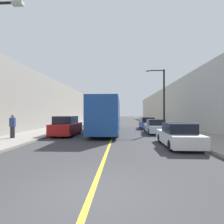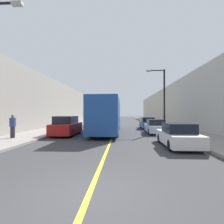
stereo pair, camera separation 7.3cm
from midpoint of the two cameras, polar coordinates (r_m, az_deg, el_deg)
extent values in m
plane|color=#38383A|center=(4.95, -7.52, -25.55)|extent=(200.00, 200.00, 0.00)
cube|color=gray|center=(35.43, -10.32, -3.55)|extent=(3.80, 72.00, 0.15)
cube|color=gray|center=(35.08, 13.94, -3.58)|extent=(3.80, 72.00, 0.15)
cube|color=gray|center=(36.50, -16.29, 2.01)|extent=(4.00, 72.00, 7.10)
cube|color=#B7B2A3|center=(35.99, 20.05, 2.08)|extent=(4.00, 72.00, 7.14)
cube|color=gold|center=(34.48, 1.75, -3.76)|extent=(0.16, 72.00, 0.01)
cube|color=#1E4793|center=(18.86, -1.69, -0.85)|extent=(2.58, 11.86, 3.19)
cube|color=black|center=(12.99, -3.87, 1.35)|extent=(2.19, 0.04, 1.44)
cylinder|color=black|center=(15.41, -6.60, -6.12)|extent=(0.57, 1.08, 1.08)
cylinder|color=black|center=(15.21, 0.94, -6.20)|extent=(0.57, 1.08, 1.08)
cylinder|color=black|center=(22.67, -3.45, -4.24)|extent=(0.57, 1.08, 1.08)
cylinder|color=black|center=(22.53, 1.66, -4.26)|extent=(0.57, 1.08, 1.08)
cube|color=maroon|center=(17.00, -14.69, -5.15)|extent=(1.90, 4.62, 0.92)
cube|color=black|center=(16.73, -14.93, -2.47)|extent=(1.67, 2.54, 0.69)
cube|color=black|center=(14.84, -17.40, -5.24)|extent=(1.61, 0.04, 0.41)
cylinder|color=black|center=(15.94, -18.83, -6.64)|extent=(0.42, 0.68, 0.68)
cylinder|color=black|center=(15.46, -13.70, -6.85)|extent=(0.42, 0.68, 0.68)
cylinder|color=black|center=(18.62, -15.52, -5.72)|extent=(0.42, 0.68, 0.68)
cylinder|color=black|center=(18.20, -11.08, -5.85)|extent=(0.42, 0.68, 0.68)
cube|color=silver|center=(11.88, 20.48, -7.89)|extent=(1.84, 4.44, 0.70)
cube|color=black|center=(11.60, 20.80, -4.87)|extent=(1.62, 2.00, 0.59)
cube|color=black|center=(9.81, 24.34, -8.79)|extent=(1.56, 0.04, 0.31)
cylinder|color=black|center=(10.40, 18.96, -10.24)|extent=(0.40, 0.62, 0.62)
cylinder|color=black|center=(10.88, 26.34, -9.79)|extent=(0.40, 0.62, 0.62)
cylinder|color=black|center=(13.04, 15.62, -8.21)|extent=(0.40, 0.62, 0.62)
cylinder|color=black|center=(13.42, 21.66, -7.97)|extent=(0.40, 0.62, 0.62)
cube|color=silver|center=(18.61, 13.77, -5.14)|extent=(1.78, 4.24, 0.68)
cube|color=black|center=(18.36, 13.89, -3.24)|extent=(1.57, 1.91, 0.58)
cube|color=black|center=(16.56, 15.11, -5.34)|extent=(1.51, 0.04, 0.31)
cylinder|color=black|center=(17.22, 12.30, -6.27)|extent=(0.39, 0.62, 0.62)
cylinder|color=black|center=(17.50, 16.82, -6.17)|extent=(0.39, 0.62, 0.62)
cylinder|color=black|center=(19.81, 11.08, -5.48)|extent=(0.39, 0.62, 0.62)
cylinder|color=black|center=(20.05, 15.03, -5.41)|extent=(0.39, 0.62, 0.62)
cube|color=navy|center=(23.84, 11.34, -4.03)|extent=(1.77, 4.22, 0.72)
cube|color=black|center=(23.60, 11.42, -2.45)|extent=(1.55, 1.90, 0.61)
cube|color=black|center=(21.78, 12.13, -4.05)|extent=(1.50, 0.04, 0.32)
cylinder|color=black|center=(22.48, 10.08, -4.86)|extent=(0.39, 0.62, 0.62)
cylinder|color=black|center=(22.68, 13.55, -4.81)|extent=(0.39, 0.62, 0.62)
cylinder|color=black|center=(25.07, 9.35, -4.38)|extent=(0.39, 0.62, 0.62)
cylinder|color=black|center=(25.25, 12.47, -4.35)|extent=(0.39, 0.62, 0.62)
cube|color=#999993|center=(10.36, -28.61, 28.65)|extent=(0.50, 0.24, 0.16)
cylinder|color=black|center=(21.46, 16.53, 3.95)|extent=(0.20, 0.20, 7.06)
cylinder|color=black|center=(21.79, 14.11, 13.02)|extent=(1.84, 0.12, 0.12)
cube|color=#999993|center=(21.62, 11.65, 12.98)|extent=(0.50, 0.24, 0.16)
cylinder|color=#2D2D33|center=(15.84, -30.13, -5.74)|extent=(0.18, 0.18, 0.88)
cylinder|color=#2D2D33|center=(15.74, -29.57, -5.77)|extent=(0.18, 0.18, 0.88)
cube|color=navy|center=(15.73, -29.84, -2.91)|extent=(0.40, 0.22, 0.69)
sphere|color=#8C664C|center=(15.72, -29.84, -1.18)|extent=(0.26, 0.26, 0.26)
camera|label=1|loc=(0.04, -90.13, 0.00)|focal=28.00mm
camera|label=2|loc=(0.04, 89.87, 0.00)|focal=28.00mm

